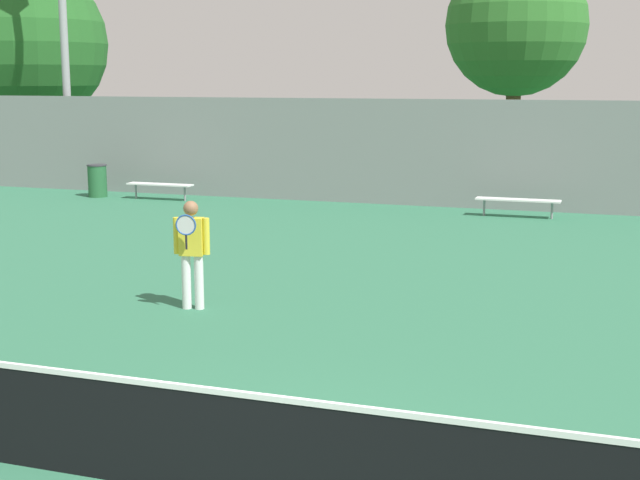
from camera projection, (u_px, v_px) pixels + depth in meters
tennis_net at (243, 446)px, 7.31m from camera, size 12.39×0.09×0.97m
tennis_player at (192, 248)px, 13.41m from camera, size 0.55×0.45×1.66m
bench_courtside_near at (160, 185)px, 25.59m from camera, size 1.98×0.40×0.46m
bench_courtside_far at (518, 201)px, 22.36m from camera, size 2.10×0.40×0.46m
trash_bin at (97, 181)px, 26.19m from camera, size 0.57×0.57×0.96m
back_fence at (511, 155)px, 23.42m from camera, size 34.84×0.06×2.90m
tree_green_tall at (516, 26)px, 28.43m from camera, size 4.51×4.51×7.37m
tree_green_broad at (24, 44)px, 32.76m from camera, size 6.03×6.03×7.70m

